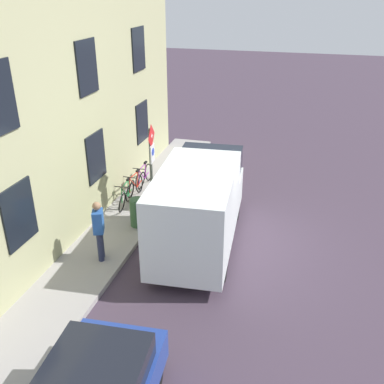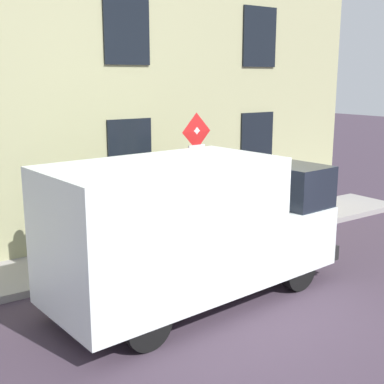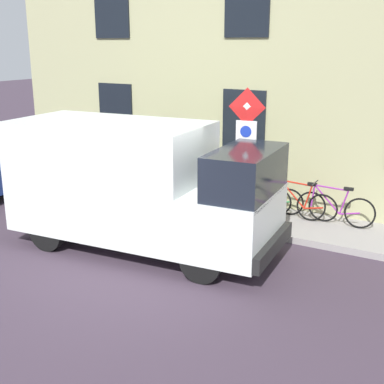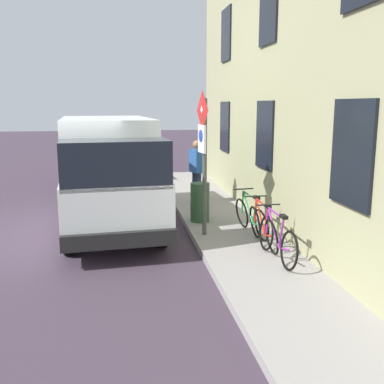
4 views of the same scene
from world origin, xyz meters
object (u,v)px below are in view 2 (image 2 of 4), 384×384
(sign_post_stacked, at_px, (196,162))
(delivery_van, at_px, (193,226))
(pedestrian, at_px, (52,225))
(litter_bin, at_px, (149,235))
(bicycle_red, at_px, (202,215))
(bicycle_purple, at_px, (228,211))
(bicycle_green, at_px, (175,220))

(sign_post_stacked, bearing_deg, delivery_van, 143.39)
(sign_post_stacked, relative_size, pedestrian, 1.64)
(delivery_van, bearing_deg, litter_bin, 76.09)
(bicycle_red, relative_size, litter_bin, 1.90)
(sign_post_stacked, xyz_separation_m, delivery_van, (-1.92, 1.43, -0.71))
(sign_post_stacked, relative_size, bicycle_red, 1.65)
(delivery_van, bearing_deg, pedestrian, 120.54)
(bicycle_red, bearing_deg, pedestrian, 9.09)
(sign_post_stacked, height_order, bicycle_red, sign_post_stacked)
(bicycle_purple, bearing_deg, sign_post_stacked, 28.50)
(sign_post_stacked, height_order, litter_bin, sign_post_stacked)
(sign_post_stacked, height_order, bicycle_purple, sign_post_stacked)
(delivery_van, distance_m, bicycle_green, 3.41)
(delivery_van, relative_size, litter_bin, 6.08)
(sign_post_stacked, relative_size, delivery_van, 0.52)
(bicycle_purple, height_order, bicycle_green, same)
(bicycle_red, height_order, bicycle_green, same)
(delivery_van, height_order, bicycle_red, delivery_van)
(bicycle_red, bearing_deg, sign_post_stacked, 48.32)
(pedestrian, bearing_deg, litter_bin, 61.40)
(pedestrian, distance_m, litter_bin, 2.04)
(sign_post_stacked, xyz_separation_m, bicycle_purple, (1.01, -1.70, -1.53))
(bicycle_green, relative_size, pedestrian, 1.00)
(bicycle_red, height_order, pedestrian, pedestrian)
(bicycle_red, distance_m, litter_bin, 2.18)
(sign_post_stacked, bearing_deg, bicycle_red, -42.07)
(delivery_van, height_order, litter_bin, delivery_van)
(bicycle_red, xyz_separation_m, litter_bin, (-0.87, 1.99, 0.08))
(bicycle_purple, bearing_deg, bicycle_red, -2.20)
(bicycle_red, distance_m, pedestrian, 4.05)
(delivery_van, distance_m, bicycle_purple, 4.36)
(sign_post_stacked, distance_m, bicycle_purple, 2.50)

